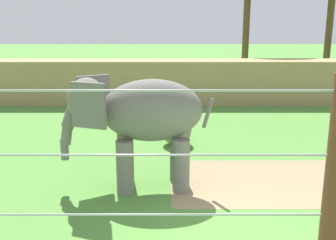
% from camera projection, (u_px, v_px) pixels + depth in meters
% --- Properties ---
extents(dirt_patch, '(6.40, 3.18, 0.01)m').
position_uv_depth(dirt_patch, '(296.00, 181.00, 10.52)').
color(dirt_patch, '#937F5B').
rests_on(dirt_patch, ground).
extents(embankment_wall, '(36.00, 1.80, 2.12)m').
position_uv_depth(embankment_wall, '(198.00, 82.00, 20.14)').
color(embankment_wall, tan).
rests_on(embankment_wall, ground).
extents(elephant, '(3.74, 1.63, 2.77)m').
position_uv_depth(elephant, '(142.00, 116.00, 9.79)').
color(elephant, slate).
rests_on(elephant, ground).
extents(enrichment_ball, '(1.00, 1.00, 1.00)m').
position_uv_depth(enrichment_ball, '(178.00, 130.00, 13.49)').
color(enrichment_ball, gray).
rests_on(enrichment_ball, ground).
extents(water_tub, '(1.10, 1.10, 0.35)m').
position_uv_depth(water_tub, '(154.00, 122.00, 15.82)').
color(water_tub, slate).
rests_on(water_tub, ground).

